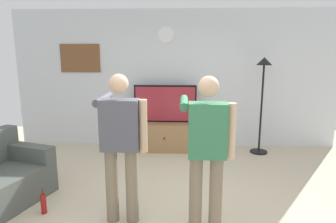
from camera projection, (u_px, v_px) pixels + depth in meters
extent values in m
plane|color=beige|center=(167.00, 223.00, 3.43)|extent=(8.40, 8.40, 0.00)
cube|color=silver|center=(175.00, 79.00, 6.04)|extent=(6.40, 0.10, 2.70)
cube|color=#997047|center=(165.00, 136.00, 5.92)|extent=(1.27, 0.52, 0.54)
sphere|color=black|center=(164.00, 139.00, 5.65)|extent=(0.04, 0.04, 0.04)
cube|color=black|center=(165.00, 104.00, 5.84)|extent=(1.20, 0.06, 0.72)
cube|color=maroon|center=(165.00, 104.00, 5.81)|extent=(1.14, 0.01, 0.66)
cylinder|color=white|center=(166.00, 35.00, 5.81)|extent=(0.30, 0.03, 0.30)
cube|color=brown|center=(80.00, 58.00, 5.99)|extent=(0.79, 0.04, 0.55)
cylinder|color=black|center=(259.00, 152.00, 5.78)|extent=(0.32, 0.32, 0.03)
cylinder|color=black|center=(261.00, 109.00, 5.61)|extent=(0.04, 0.04, 1.63)
cone|color=black|center=(264.00, 61.00, 5.43)|extent=(0.28, 0.28, 0.14)
cylinder|color=#7A6B56|center=(112.00, 186.00, 3.41)|extent=(0.14, 0.14, 0.86)
cylinder|color=#7A6B56|center=(132.00, 186.00, 3.39)|extent=(0.14, 0.14, 0.86)
cube|color=#4C4C56|center=(120.00, 125.00, 3.26)|extent=(0.41, 0.22, 0.56)
sphere|color=tan|center=(119.00, 84.00, 3.17)|extent=(0.21, 0.21, 0.21)
cylinder|color=#4C4C56|center=(103.00, 99.00, 3.51)|extent=(0.09, 0.58, 0.09)
cube|color=white|center=(110.00, 95.00, 3.82)|extent=(0.04, 0.12, 0.04)
cylinder|color=tan|center=(143.00, 126.00, 3.25)|extent=(0.09, 0.09, 0.58)
cylinder|color=#7A6B56|center=(196.00, 194.00, 3.21)|extent=(0.14, 0.14, 0.85)
cylinder|color=#7A6B56|center=(216.00, 195.00, 3.20)|extent=(0.14, 0.14, 0.85)
cube|color=#33724C|center=(207.00, 130.00, 3.06)|extent=(0.39, 0.22, 0.57)
sphere|color=tan|center=(209.00, 86.00, 2.97)|extent=(0.21, 0.21, 0.21)
cylinder|color=#33724C|center=(184.00, 103.00, 3.31)|extent=(0.09, 0.58, 0.09)
cube|color=white|center=(184.00, 98.00, 3.63)|extent=(0.04, 0.12, 0.04)
cylinder|color=tan|center=(231.00, 131.00, 3.05)|extent=(0.09, 0.09, 0.58)
cube|color=#4C514C|center=(26.00, 152.00, 4.21)|extent=(0.87, 0.44, 0.22)
cylinder|color=maroon|center=(44.00, 204.00, 3.62)|extent=(0.07, 0.07, 0.24)
cylinder|color=#4C2814|center=(43.00, 192.00, 3.59)|extent=(0.02, 0.02, 0.07)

